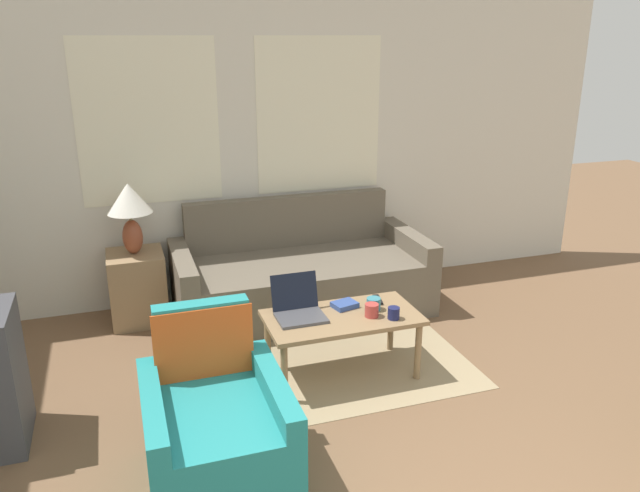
{
  "coord_description": "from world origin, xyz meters",
  "views": [
    {
      "loc": [
        -1.08,
        -1.09,
        2.2
      ],
      "look_at": [
        0.27,
        2.98,
        0.75
      ],
      "focal_mm": 35.0,
      "sensor_mm": 36.0,
      "label": 1
    }
  ],
  "objects_px": {
    "couch": "(300,277)",
    "book_red": "(345,305)",
    "laptop": "(298,308)",
    "cup_navy": "(372,310)",
    "tv_remote": "(378,300)",
    "armchair": "(216,433)",
    "table_lamp": "(130,206)",
    "cup_white": "(394,313)",
    "cup_yellow": "(374,304)",
    "coffee_table": "(342,322)"
  },
  "relations": [
    {
      "from": "armchair",
      "to": "laptop",
      "type": "bearing_deg",
      "value": 51.36
    },
    {
      "from": "coffee_table",
      "to": "tv_remote",
      "type": "bearing_deg",
      "value": 24.21
    },
    {
      "from": "couch",
      "to": "table_lamp",
      "type": "bearing_deg",
      "value": 172.65
    },
    {
      "from": "laptop",
      "to": "tv_remote",
      "type": "height_order",
      "value": "laptop"
    },
    {
      "from": "laptop",
      "to": "cup_white",
      "type": "xyz_separation_m",
      "value": [
        0.58,
        -0.24,
        -0.02
      ]
    },
    {
      "from": "armchair",
      "to": "table_lamp",
      "type": "distance_m",
      "value": 2.23
    },
    {
      "from": "table_lamp",
      "to": "cup_navy",
      "type": "distance_m",
      "value": 2.06
    },
    {
      "from": "cup_white",
      "to": "laptop",
      "type": "bearing_deg",
      "value": 157.12
    },
    {
      "from": "coffee_table",
      "to": "cup_yellow",
      "type": "relative_size",
      "value": 10.73
    },
    {
      "from": "table_lamp",
      "to": "cup_navy",
      "type": "relative_size",
      "value": 6.18
    },
    {
      "from": "couch",
      "to": "cup_navy",
      "type": "bearing_deg",
      "value": -83.95
    },
    {
      "from": "cup_navy",
      "to": "book_red",
      "type": "height_order",
      "value": "cup_navy"
    },
    {
      "from": "couch",
      "to": "laptop",
      "type": "bearing_deg",
      "value": -107.04
    },
    {
      "from": "laptop",
      "to": "book_red",
      "type": "xyz_separation_m",
      "value": [
        0.34,
        0.03,
        -0.04
      ]
    },
    {
      "from": "coffee_table",
      "to": "tv_remote",
      "type": "distance_m",
      "value": 0.35
    },
    {
      "from": "coffee_table",
      "to": "book_red",
      "type": "bearing_deg",
      "value": 62.56
    },
    {
      "from": "armchair",
      "to": "laptop",
      "type": "distance_m",
      "value": 1.15
    },
    {
      "from": "cup_navy",
      "to": "cup_white",
      "type": "relative_size",
      "value": 1.13
    },
    {
      "from": "book_red",
      "to": "couch",
      "type": "bearing_deg",
      "value": 90.71
    },
    {
      "from": "armchair",
      "to": "cup_navy",
      "type": "distance_m",
      "value": 1.38
    },
    {
      "from": "tv_remote",
      "to": "laptop",
      "type": "bearing_deg",
      "value": -174.83
    },
    {
      "from": "laptop",
      "to": "cup_yellow",
      "type": "bearing_deg",
      "value": -7.79
    },
    {
      "from": "couch",
      "to": "coffee_table",
      "type": "bearing_deg",
      "value": -92.45
    },
    {
      "from": "tv_remote",
      "to": "coffee_table",
      "type": "bearing_deg",
      "value": -155.79
    },
    {
      "from": "couch",
      "to": "laptop",
      "type": "height_order",
      "value": "couch"
    },
    {
      "from": "cup_white",
      "to": "book_red",
      "type": "xyz_separation_m",
      "value": [
        -0.24,
        0.27,
        -0.02
      ]
    },
    {
      "from": "armchair",
      "to": "cup_yellow",
      "type": "height_order",
      "value": "armchair"
    },
    {
      "from": "couch",
      "to": "cup_yellow",
      "type": "distance_m",
      "value": 1.16
    },
    {
      "from": "armchair",
      "to": "cup_white",
      "type": "height_order",
      "value": "armchair"
    },
    {
      "from": "coffee_table",
      "to": "laptop",
      "type": "distance_m",
      "value": 0.31
    },
    {
      "from": "coffee_table",
      "to": "laptop",
      "type": "height_order",
      "value": "laptop"
    },
    {
      "from": "table_lamp",
      "to": "cup_yellow",
      "type": "height_order",
      "value": "table_lamp"
    },
    {
      "from": "coffee_table",
      "to": "cup_navy",
      "type": "height_order",
      "value": "cup_navy"
    },
    {
      "from": "cup_navy",
      "to": "book_red",
      "type": "distance_m",
      "value": 0.23
    },
    {
      "from": "table_lamp",
      "to": "book_red",
      "type": "bearing_deg",
      "value": -42.3
    },
    {
      "from": "coffee_table",
      "to": "couch",
      "type": "bearing_deg",
      "value": 87.55
    },
    {
      "from": "couch",
      "to": "cup_yellow",
      "type": "xyz_separation_m",
      "value": [
        0.18,
        -1.13,
        0.21
      ]
    },
    {
      "from": "coffee_table",
      "to": "tv_remote",
      "type": "relative_size",
      "value": 6.58
    },
    {
      "from": "cup_yellow",
      "to": "armchair",
      "type": "bearing_deg",
      "value": -146.22
    },
    {
      "from": "laptop",
      "to": "cup_yellow",
      "type": "relative_size",
      "value": 3.31
    },
    {
      "from": "couch",
      "to": "book_red",
      "type": "height_order",
      "value": "couch"
    },
    {
      "from": "table_lamp",
      "to": "laptop",
      "type": "relative_size",
      "value": 1.78
    },
    {
      "from": "book_red",
      "to": "cup_navy",
      "type": "bearing_deg",
      "value": -58.98
    },
    {
      "from": "couch",
      "to": "tv_remote",
      "type": "bearing_deg",
      "value": -75.13
    },
    {
      "from": "table_lamp",
      "to": "coffee_table",
      "type": "bearing_deg",
      "value": -46.4
    },
    {
      "from": "armchair",
      "to": "tv_remote",
      "type": "bearing_deg",
      "value": 35.77
    },
    {
      "from": "cup_white",
      "to": "tv_remote",
      "type": "distance_m",
      "value": 0.3
    },
    {
      "from": "laptop",
      "to": "cup_navy",
      "type": "xyz_separation_m",
      "value": [
        0.45,
        -0.16,
        -0.01
      ]
    },
    {
      "from": "cup_white",
      "to": "armchair",
      "type": "bearing_deg",
      "value": -153.55
    },
    {
      "from": "couch",
      "to": "book_red",
      "type": "distance_m",
      "value": 1.05
    }
  ]
}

